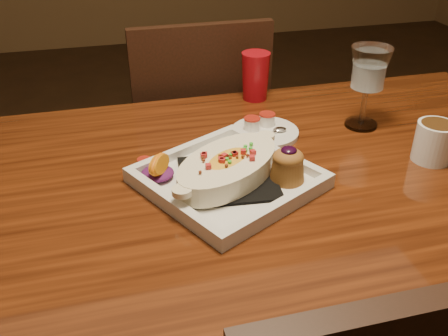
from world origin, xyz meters
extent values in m
cube|color=maroon|center=(0.00, 0.00, 0.73)|extent=(1.50, 0.90, 0.04)
cylinder|color=black|center=(0.67, 0.37, 0.35)|extent=(0.07, 0.07, 0.71)
cube|color=black|center=(0.00, 0.70, 0.45)|extent=(0.42, 0.42, 0.04)
cylinder|color=black|center=(0.17, 0.87, 0.23)|extent=(0.04, 0.04, 0.45)
cylinder|color=black|center=(-0.17, 0.87, 0.23)|extent=(0.04, 0.04, 0.45)
cylinder|color=black|center=(0.17, 0.53, 0.23)|extent=(0.04, 0.04, 0.45)
cylinder|color=black|center=(-0.17, 0.53, 0.23)|extent=(0.04, 0.04, 0.45)
cube|color=black|center=(0.00, 0.51, 0.70)|extent=(0.40, 0.03, 0.46)
cube|color=silver|center=(-0.06, 0.00, 0.76)|extent=(0.40, 0.40, 0.01)
cube|color=black|center=(-0.06, 0.00, 0.77)|extent=(0.20, 0.20, 0.01)
ellipsoid|color=yellow|center=(-0.06, 0.00, 0.79)|extent=(0.24, 0.22, 0.04)
ellipsoid|color=#541354|center=(-0.19, 0.04, 0.77)|extent=(0.07, 0.07, 0.02)
cone|color=brown|center=(0.05, -0.03, 0.79)|extent=(0.07, 0.07, 0.05)
ellipsoid|color=brown|center=(0.05, -0.03, 0.81)|extent=(0.06, 0.06, 0.03)
ellipsoid|color=black|center=(0.05, -0.03, 0.83)|extent=(0.03, 0.03, 0.01)
cylinder|color=silver|center=(0.38, -0.01, 0.79)|extent=(0.08, 0.08, 0.08)
cylinder|color=#3C2410|center=(0.38, -0.01, 0.83)|extent=(0.07, 0.07, 0.02)
cylinder|color=silver|center=(0.32, 0.17, 0.75)|extent=(0.08, 0.08, 0.01)
cylinder|color=silver|center=(0.32, 0.17, 0.80)|extent=(0.01, 0.01, 0.09)
cone|color=silver|center=(0.32, 0.17, 0.89)|extent=(0.09, 0.09, 0.10)
cylinder|color=silver|center=(0.08, 0.19, 0.76)|extent=(0.16, 0.16, 0.01)
cylinder|color=white|center=(0.05, 0.20, 0.77)|extent=(0.04, 0.04, 0.03)
cylinder|color=#B32416|center=(0.05, 0.20, 0.79)|extent=(0.04, 0.04, 0.00)
cylinder|color=white|center=(0.09, 0.21, 0.77)|extent=(0.04, 0.04, 0.03)
cylinder|color=#B32416|center=(0.09, 0.21, 0.79)|extent=(0.04, 0.04, 0.00)
cylinder|color=white|center=(-0.21, 0.10, 0.76)|extent=(0.03, 0.03, 0.02)
cylinder|color=#B32416|center=(-0.21, 0.10, 0.77)|extent=(0.03, 0.03, 0.00)
cone|color=#A60B16|center=(0.12, 0.40, 0.81)|extent=(0.08, 0.08, 0.13)
camera|label=1|loc=(-0.28, -0.79, 1.28)|focal=40.00mm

